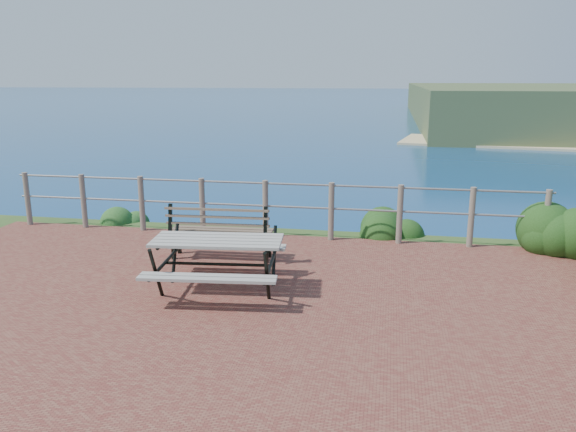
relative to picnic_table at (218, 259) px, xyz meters
name	(u,v)px	position (x,y,z in m)	size (l,w,h in m)	color
ground	(205,314)	(0.05, -0.72, -0.45)	(10.00, 7.00, 0.12)	brown
ocean	(387,86)	(0.05, 199.28, -0.45)	(1200.00, 1200.00, 0.00)	#145779
safety_railing	(265,206)	(0.05, 2.63, 0.12)	(9.40, 0.10, 1.00)	#6B5B4C
picnic_table	(218,259)	(0.00, 0.00, 0.00)	(1.72, 1.44, 0.70)	gray
park_bench	(221,223)	(-0.36, 1.32, 0.14)	(1.59, 0.47, 0.89)	brown
shrub_right_edge	(553,249)	(4.85, 2.79, -0.45)	(0.97, 0.97, 1.38)	#1D3C12
shrub_lip_west	(127,220)	(-2.91, 3.31, -0.45)	(0.73, 0.73, 0.45)	#214A1B
shrub_lip_east	(395,233)	(2.29, 3.33, -0.45)	(0.89, 0.89, 0.67)	#1D3C12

